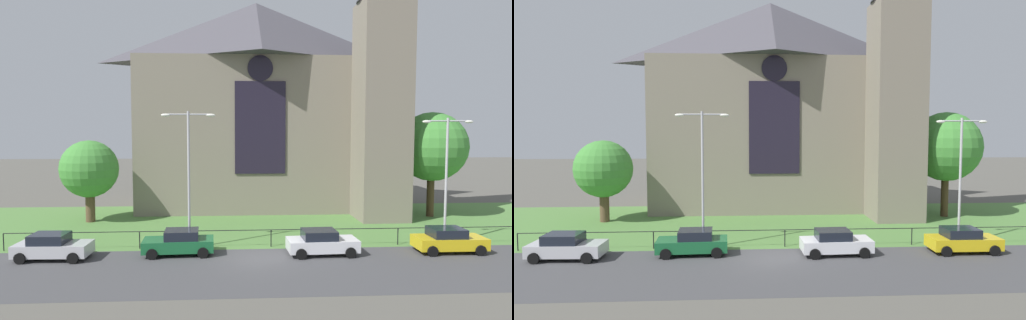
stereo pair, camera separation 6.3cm
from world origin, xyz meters
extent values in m
plane|color=#56544C|center=(0.00, 10.00, 0.00)|extent=(160.00, 160.00, 0.00)
cube|color=#424244|center=(0.00, -2.00, 0.00)|extent=(120.00, 8.00, 0.01)
cube|color=#517F3D|center=(0.00, 8.00, 0.00)|extent=(120.00, 20.00, 0.01)
cube|color=gray|center=(1.07, 18.77, 7.00)|extent=(22.00, 12.00, 14.00)
pyramid|color=#47444C|center=(1.07, 18.77, 17.00)|extent=(22.00, 12.00, 6.00)
cube|color=black|center=(1.07, 12.72, 7.70)|extent=(4.40, 0.16, 8.00)
cylinder|color=black|center=(1.07, 12.72, 12.80)|extent=(2.20, 0.15, 2.20)
cube|color=gray|center=(11.07, 10.77, 9.00)|extent=(4.00, 4.00, 18.00)
cylinder|color=black|center=(1.07, 2.50, 1.10)|extent=(33.35, 0.05, 0.05)
cylinder|color=black|center=(-15.60, 2.50, 0.55)|extent=(0.07, 0.07, 1.10)
cylinder|color=black|center=(-7.26, 2.50, 0.55)|extent=(0.06, 0.07, 1.10)
cylinder|color=black|center=(1.07, 2.50, 0.55)|extent=(0.06, 0.07, 1.10)
cylinder|color=black|center=(9.41, 2.50, 0.55)|extent=(0.07, 0.07, 1.10)
cylinder|color=brown|center=(-12.98, 10.98, 1.30)|extent=(0.74, 0.74, 2.61)
sphere|color=#428C38|center=(-12.98, 10.98, 4.35)|extent=(4.65, 4.65, 4.65)
cylinder|color=#4C3823|center=(15.83, 11.54, 1.92)|extent=(0.62, 0.62, 3.85)
sphere|color=#428C38|center=(15.83, 11.54, 6.07)|extent=(5.94, 5.94, 5.94)
cylinder|color=#B2B2B7|center=(-4.12, 2.40, 4.34)|extent=(0.16, 0.16, 8.67)
cylinder|color=#B2B2B7|center=(-4.82, 2.40, 8.47)|extent=(1.40, 0.10, 0.10)
cylinder|color=#B2B2B7|center=(-3.42, 2.40, 8.47)|extent=(1.40, 0.10, 0.10)
ellipsoid|color=white|center=(-5.52, 2.40, 8.42)|extent=(0.57, 0.26, 0.20)
ellipsoid|color=white|center=(-2.72, 2.40, 8.42)|extent=(0.57, 0.26, 0.20)
cylinder|color=#B2B2B7|center=(12.50, 2.40, 4.14)|extent=(0.16, 0.16, 8.29)
cylinder|color=#B2B2B7|center=(11.80, 2.40, 8.09)|extent=(1.40, 0.10, 0.10)
cylinder|color=#B2B2B7|center=(13.20, 2.40, 8.09)|extent=(1.40, 0.10, 0.10)
ellipsoid|color=white|center=(11.10, 2.40, 8.04)|extent=(0.57, 0.26, 0.20)
ellipsoid|color=white|center=(13.90, 2.40, 8.04)|extent=(0.57, 0.26, 0.20)
cube|color=#B7B7BC|center=(-11.81, 0.56, 0.61)|extent=(4.26, 1.95, 0.70)
cube|color=black|center=(-12.01, 0.56, 1.23)|extent=(2.06, 1.67, 0.55)
cylinder|color=black|center=(-10.30, 1.40, 0.32)|extent=(0.65, 0.24, 0.64)
cylinder|color=black|center=(-10.37, -0.40, 0.32)|extent=(0.65, 0.24, 0.64)
cylinder|color=black|center=(-13.24, 1.51, 0.32)|extent=(0.65, 0.24, 0.64)
cylinder|color=black|center=(-13.31, -0.29, 0.32)|extent=(0.65, 0.24, 0.64)
cube|color=#196033|center=(-4.66, 1.09, 0.61)|extent=(4.28, 1.99, 0.70)
cube|color=black|center=(-4.46, 1.10, 1.23)|extent=(2.07, 1.69, 0.55)
cylinder|color=black|center=(-6.08, 0.12, 0.32)|extent=(0.65, 0.25, 0.64)
cylinder|color=black|center=(-6.17, 1.92, 0.32)|extent=(0.65, 0.25, 0.64)
cylinder|color=black|center=(-3.15, 0.26, 0.32)|extent=(0.65, 0.25, 0.64)
cylinder|color=black|center=(-3.23, 2.05, 0.32)|extent=(0.65, 0.25, 0.64)
cube|color=silver|center=(4.00, 0.59, 0.61)|extent=(4.26, 1.96, 0.70)
cube|color=black|center=(3.80, 0.58, 1.23)|extent=(2.06, 1.67, 0.55)
cylinder|color=black|center=(5.44, 1.55, 0.32)|extent=(0.65, 0.24, 0.64)
cylinder|color=black|center=(5.50, -0.25, 0.32)|extent=(0.65, 0.24, 0.64)
cylinder|color=black|center=(2.50, 1.44, 0.32)|extent=(0.65, 0.24, 0.64)
cylinder|color=black|center=(2.57, -0.36, 0.32)|extent=(0.65, 0.24, 0.64)
cube|color=gold|center=(11.92, 0.66, 0.61)|extent=(4.21, 1.82, 0.70)
cube|color=black|center=(11.72, 0.66, 1.23)|extent=(2.01, 1.61, 0.55)
cylinder|color=black|center=(13.39, 1.56, 0.32)|extent=(0.64, 0.22, 0.64)
cylinder|color=black|center=(13.38, -0.24, 0.32)|extent=(0.64, 0.22, 0.64)
cylinder|color=black|center=(10.45, 1.57, 0.32)|extent=(0.64, 0.22, 0.64)
cylinder|color=black|center=(10.44, -0.23, 0.32)|extent=(0.64, 0.22, 0.64)
camera|label=1|loc=(-1.50, -24.81, 7.51)|focal=30.40mm
camera|label=2|loc=(-1.44, -24.81, 7.51)|focal=30.40mm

